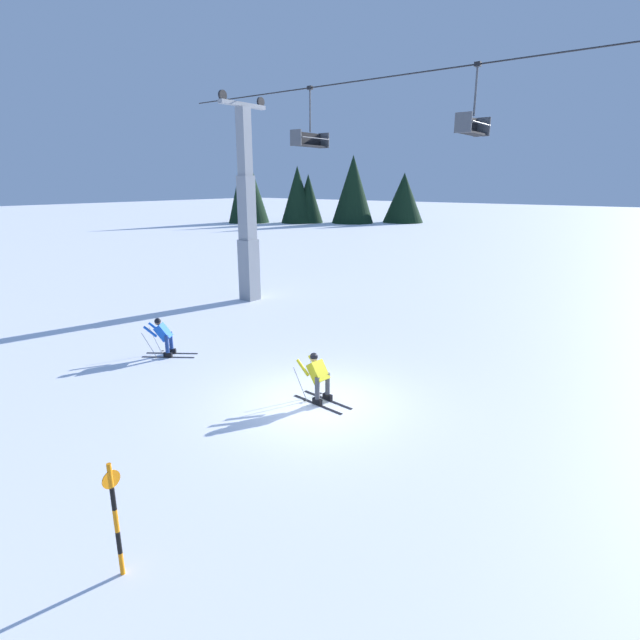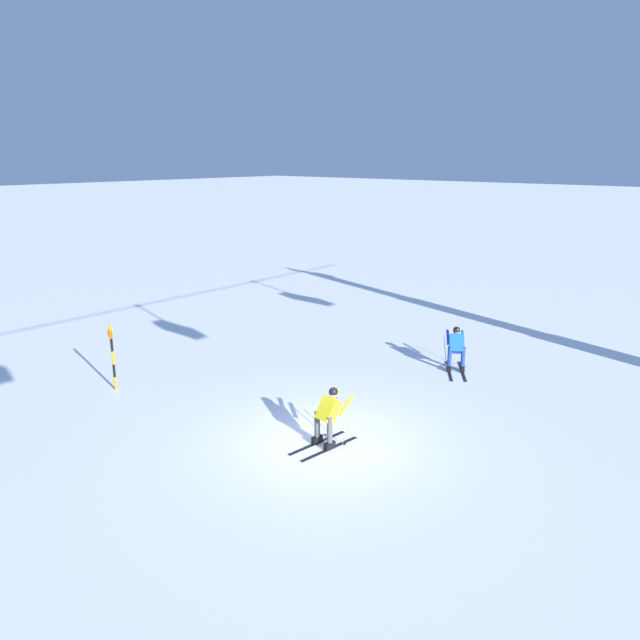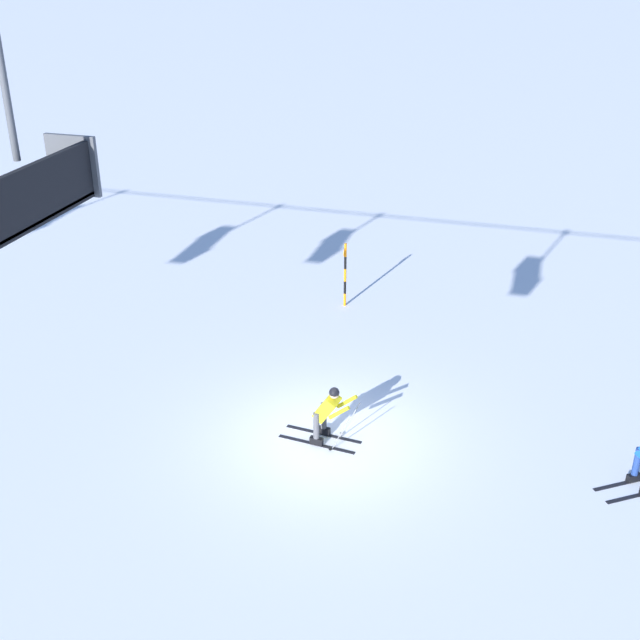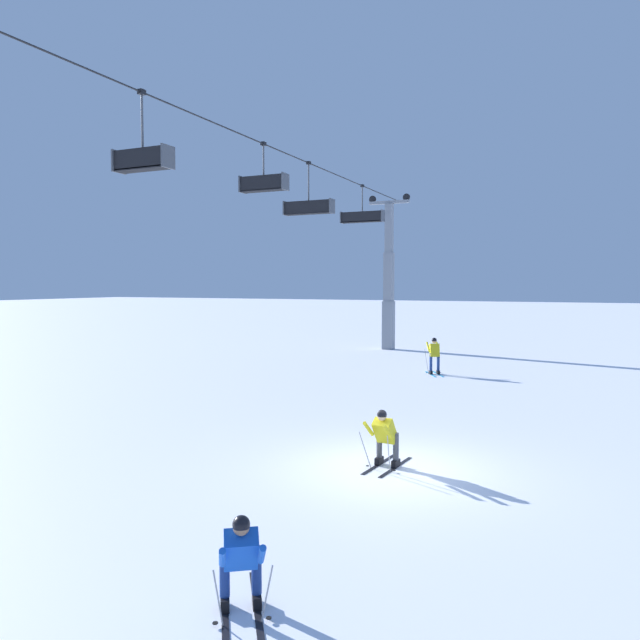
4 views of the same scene
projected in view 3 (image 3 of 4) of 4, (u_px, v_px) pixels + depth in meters
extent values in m
plane|color=white|center=(329.00, 437.00, 17.30)|extent=(260.00, 260.00, 0.00)
cube|color=black|center=(324.00, 434.00, 17.40)|extent=(1.72, 0.27, 0.01)
cube|color=black|center=(324.00, 431.00, 17.36)|extent=(0.29, 0.14, 0.16)
cylinder|color=#4C4C51|center=(324.00, 416.00, 17.19)|extent=(0.13, 0.13, 0.61)
cube|color=black|center=(316.00, 444.00, 17.06)|extent=(1.72, 0.27, 0.01)
cube|color=black|center=(316.00, 441.00, 17.02)|extent=(0.29, 0.14, 0.16)
cylinder|color=#4C4C51|center=(316.00, 426.00, 16.85)|extent=(0.13, 0.13, 0.61)
cube|color=gold|center=(327.00, 407.00, 16.80)|extent=(0.57, 0.47, 0.61)
sphere|color=beige|center=(334.00, 394.00, 16.59)|extent=(0.20, 0.20, 0.20)
sphere|color=black|center=(334.00, 393.00, 16.58)|extent=(0.22, 0.22, 0.22)
cylinder|color=gold|center=(347.00, 402.00, 16.84)|extent=(0.47, 0.13, 0.41)
cylinder|color=gray|center=(348.00, 422.00, 17.10)|extent=(0.49, 0.09, 1.03)
cylinder|color=black|center=(341.00, 433.00, 17.35)|extent=(0.07, 0.07, 0.01)
cylinder|color=gold|center=(339.00, 413.00, 16.45)|extent=(0.47, 0.13, 0.41)
cylinder|color=gray|center=(339.00, 436.00, 16.64)|extent=(0.47, 0.19, 1.03)
cylinder|color=black|center=(330.00, 449.00, 16.82)|extent=(0.07, 0.07, 0.01)
cylinder|color=#4C4F54|center=(2.00, 72.00, 7.10)|extent=(0.07, 0.07, 1.59)
cube|color=black|center=(27.00, 217.00, 7.69)|extent=(0.45, 1.77, 0.06)
cube|color=black|center=(40.00, 191.00, 7.52)|extent=(0.06, 1.77, 0.55)
cube|color=#4C4F54|center=(73.00, 165.00, 8.34)|extent=(0.57, 0.05, 0.63)
cylinder|color=orange|center=(345.00, 299.00, 23.23)|extent=(0.07, 0.07, 0.38)
cylinder|color=black|center=(345.00, 287.00, 23.07)|extent=(0.07, 0.07, 0.38)
cylinder|color=orange|center=(345.00, 275.00, 22.90)|extent=(0.07, 0.07, 0.38)
cylinder|color=black|center=(345.00, 263.00, 22.73)|extent=(0.07, 0.07, 0.38)
cylinder|color=orange|center=(345.00, 250.00, 22.57)|extent=(0.07, 0.07, 0.38)
cylinder|color=orange|center=(345.00, 252.00, 22.60)|extent=(0.02, 0.28, 0.28)
cube|color=black|center=(633.00, 481.00, 15.93)|extent=(1.53, 1.09, 0.01)
cube|color=black|center=(634.00, 478.00, 15.89)|extent=(0.29, 0.25, 0.16)
cylinder|color=navy|center=(637.00, 461.00, 15.72)|extent=(0.13, 0.13, 0.61)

